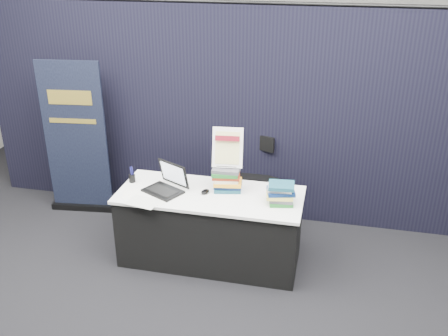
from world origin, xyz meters
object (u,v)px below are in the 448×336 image
at_px(book_stack_tall, 227,179).
at_px(stacking_chair, 254,177).
at_px(book_stack_short, 281,193).
at_px(info_sign, 228,148).
at_px(pullup_banner, 77,148).
at_px(laptop, 164,184).
at_px(display_table, 210,227).

xyz_separation_m(book_stack_tall, stacking_chair, (0.15, 0.74, -0.31)).
bearing_deg(book_stack_short, info_sign, 161.12).
bearing_deg(pullup_banner, laptop, -34.78).
relative_size(book_stack_short, stacking_chair, 0.26).
height_order(display_table, book_stack_short, book_stack_short).
xyz_separation_m(display_table, stacking_chair, (0.29, 0.86, 0.18)).
height_order(book_stack_tall, info_sign, info_sign).
bearing_deg(info_sign, stacking_chair, 72.11).
height_order(book_stack_short, info_sign, info_sign).
height_order(pullup_banner, stacking_chair, pullup_banner).
relative_size(info_sign, pullup_banner, 0.22).
bearing_deg(stacking_chair, laptop, -107.42).
bearing_deg(laptop, book_stack_tall, 40.78).
relative_size(display_table, stacking_chair, 1.78).
relative_size(display_table, info_sign, 4.50).
distance_m(book_stack_tall, pullup_banner, 1.99).
height_order(laptop, book_stack_tall, laptop).
bearing_deg(stacking_chair, info_sign, -79.14).
height_order(info_sign, pullup_banner, pullup_banner).
bearing_deg(book_stack_tall, display_table, -139.80).
distance_m(info_sign, stacking_chair, 0.96).
bearing_deg(pullup_banner, book_stack_short, -22.83).
xyz_separation_m(book_stack_tall, pullup_banner, (-1.90, 0.56, -0.06)).
height_order(laptop, stacking_chair, laptop).
distance_m(display_table, pullup_banner, 1.94).
xyz_separation_m(laptop, book_stack_tall, (0.60, 0.14, 0.06)).
bearing_deg(stacking_chair, book_stack_short, -43.54).
relative_size(book_stack_short, info_sign, 0.66).
height_order(book_stack_tall, book_stack_short, book_stack_tall).
bearing_deg(display_table, pullup_banner, 159.03).
distance_m(book_stack_tall, book_stack_short, 0.57).
bearing_deg(book_stack_short, stacking_chair, 113.98).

